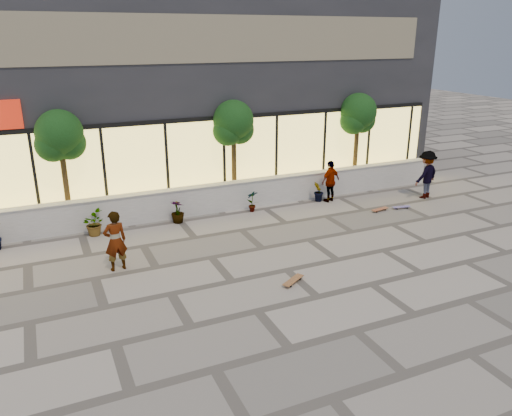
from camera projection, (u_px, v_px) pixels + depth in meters
name	position (u px, v px, depth m)	size (l,w,h in m)	color
ground	(257.00, 311.00, 11.71)	(80.00, 80.00, 0.00)	#A0968B
planter_wall	(176.00, 203.00, 17.57)	(22.00, 0.42, 1.04)	white
retail_building	(136.00, 82.00, 21.07)	(24.00, 9.17, 8.50)	#24252A
shrub_c	(93.00, 223.00, 16.02)	(0.73, 0.63, 0.81)	#123310
shrub_d	(178.00, 211.00, 17.10)	(0.45, 0.45, 0.81)	#123310
shrub_e	(252.00, 201.00, 18.17)	(0.43, 0.29, 0.81)	#123310
shrub_f	(319.00, 192.00, 19.25)	(0.45, 0.36, 0.81)	#123310
tree_midwest	(60.00, 138.00, 16.01)	(1.60, 1.50, 3.92)	#453118
tree_mideast	(233.00, 125.00, 18.33)	(1.60, 1.50, 3.92)	#453118
tree_east	(358.00, 116.00, 20.45)	(1.60, 1.50, 3.92)	#453118
skater_center	(115.00, 241.00, 13.50)	(0.62, 0.41, 1.71)	silver
skater_right_near	(330.00, 181.00, 19.15)	(0.95, 0.40, 1.62)	silver
skater_right_far	(426.00, 175.00, 19.57)	(1.22, 0.70, 1.89)	maroon
skateboard_center	(293.00, 280.00, 13.00)	(0.77, 0.58, 0.09)	brown
skateboard_right_near	(380.00, 209.00, 18.32)	(0.75, 0.30, 0.09)	brown
skateboard_right_far	(401.00, 207.00, 18.57)	(0.71, 0.29, 0.08)	#5F549B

